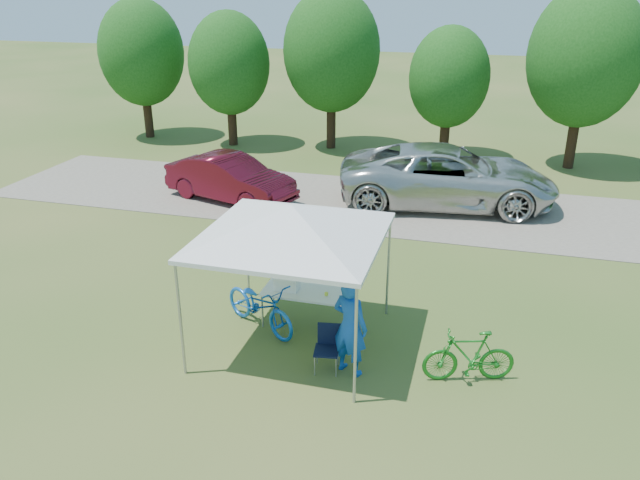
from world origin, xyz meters
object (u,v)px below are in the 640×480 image
Objects in this scene: bike_blue at (260,305)px; bike_green at (469,356)px; minivan at (448,176)px; folding_table at (309,294)px; cooler at (287,281)px; cyclist at (350,326)px; folding_chair at (328,343)px; sedan at (230,178)px.

bike_green is (4.00, -0.67, -0.03)m from bike_blue.
bike_blue is at bearing 153.05° from minivan.
cooler is at bearing 180.00° from folding_table.
cooler is 0.27× the size of cyclist.
bike_green reaches higher than folding_table.
cooler reaches higher than bike_green.
bike_blue is 1.22× the size of bike_green.
cyclist is (0.40, -0.03, 0.43)m from folding_chair.
bike_blue is at bearing -157.59° from folding_table.
folding_table is at bearing -125.46° from bike_green.
bike_green is (1.99, 0.30, -0.44)m from cyclist.
bike_green is 10.71m from sedan.
cooler is at bearing -20.25° from bike_blue.
minivan is at bearing 11.19° from bike_blue.
minivan is 6.56m from sedan.
cyclist is at bearing 166.84° from minivan.
folding_table is 1.50m from folding_chair.
folding_table is at bearing -27.54° from cyclist.
bike_green is at bearing -69.27° from bike_blue.
minivan reaches higher than sedan.
cooler is (-1.17, 1.29, 0.43)m from folding_chair.
cooler is at bearing -18.20° from cyclist.
folding_chair is at bearing -100.86° from bike_green.
bike_blue is (-0.88, -0.36, -0.19)m from folding_table.
minivan is at bearing 73.38° from folding_chair.
cyclist is 9.28m from minivan.
folding_chair is at bearing -130.10° from sedan.
folding_table is at bearing -129.38° from sedan.
folding_chair is 0.43× the size of bike_blue.
cyclist is (1.57, -1.33, -0.01)m from cooler.
cyclist is at bearing -49.60° from folding_table.
sedan is (-7.55, 7.59, 0.23)m from bike_green.
folding_table is 7.92m from sedan.
minivan is at bearing 73.00° from cooler.
cooler is 3.73m from bike_green.
bike_blue is 8.76m from minivan.
bike_blue is at bearing -136.22° from sedan.
sedan is at bearing 114.42° from folding_chair.
sedan reaches higher than folding_table.
bike_blue is at bearing -116.70° from bike_green.
cooler is (-0.44, 0.00, 0.22)m from folding_table.
sedan is (-6.41, -1.35, -0.20)m from minivan.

